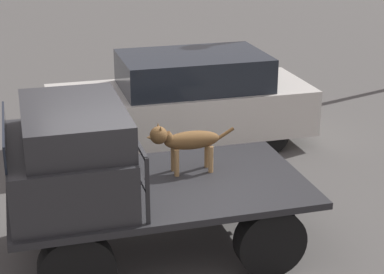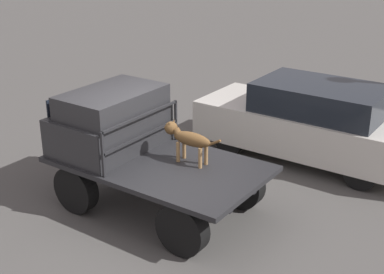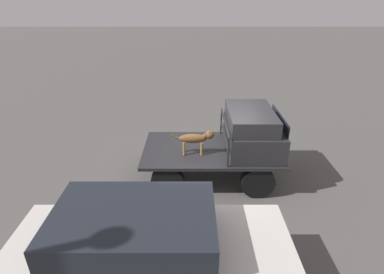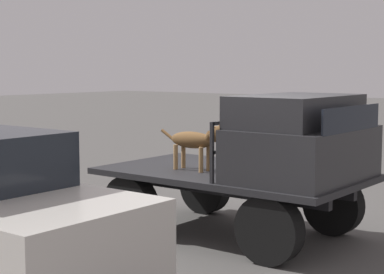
% 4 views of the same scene
% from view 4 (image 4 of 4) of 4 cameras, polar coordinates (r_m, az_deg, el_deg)
% --- Properties ---
extents(ground_plane, '(80.00, 80.00, 0.00)m').
position_cam_4_polar(ground_plane, '(8.72, 3.57, -8.64)').
color(ground_plane, '#514F4C').
extents(flatbed_truck, '(3.45, 1.99, 0.86)m').
position_cam_4_polar(flatbed_truck, '(8.59, 3.60, -4.72)').
color(flatbed_truck, black).
rests_on(flatbed_truck, ground).
extents(truck_cab, '(1.28, 1.87, 1.03)m').
position_cam_4_polar(truck_cab, '(7.97, 9.64, -0.23)').
color(truck_cab, '#28282B').
rests_on(truck_cab, flatbed_truck).
extents(truck_headboard, '(0.04, 1.87, 0.73)m').
position_cam_4_polar(truck_headboard, '(8.31, 5.48, 0.08)').
color(truck_headboard, '#232326').
rests_on(truck_headboard, flatbed_truck).
extents(dog, '(1.09, 0.23, 0.65)m').
position_cam_4_polar(dog, '(8.49, 0.54, -0.29)').
color(dog, '#9E7547').
rests_on(dog, flatbed_truck).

